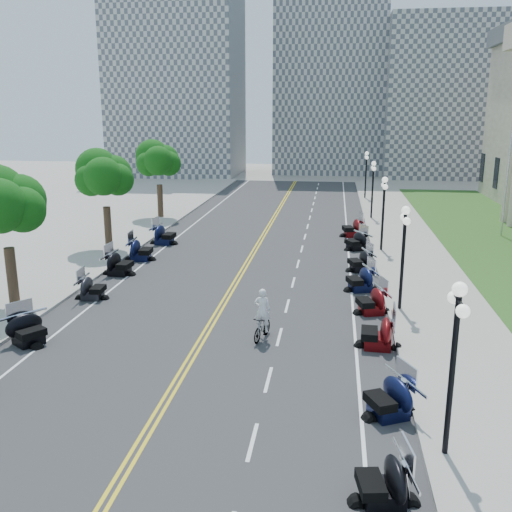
{
  "coord_description": "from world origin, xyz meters",
  "views": [
    {
      "loc": [
        5.32,
        -22.56,
        9.37
      ],
      "look_at": [
        1.38,
        5.91,
        2.0
      ],
      "focal_mm": 40.0,
      "sensor_mm": 36.0,
      "label": 1
    }
  ],
  "objects_px": {
    "flagpole": "(508,171)",
    "bicycle": "(262,327)",
    "motorcycle_n_3": "(383,479)",
    "cyclist_rider": "(262,294)"
  },
  "relations": [
    {
      "from": "cyclist_rider",
      "to": "motorcycle_n_3",
      "type": "bearing_deg",
      "value": 113.23
    },
    {
      "from": "flagpole",
      "to": "bicycle",
      "type": "height_order",
      "value": "flagpole"
    },
    {
      "from": "motorcycle_n_3",
      "to": "bicycle",
      "type": "xyz_separation_m",
      "value": [
        -4.23,
        9.86,
        -0.14
      ]
    },
    {
      "from": "flagpole",
      "to": "bicycle",
      "type": "xyz_separation_m",
      "value": [
        -15.49,
        -22.34,
        -4.47
      ]
    },
    {
      "from": "flagpole",
      "to": "cyclist_rider",
      "type": "distance_m",
      "value": 27.35
    },
    {
      "from": "bicycle",
      "to": "cyclist_rider",
      "type": "height_order",
      "value": "cyclist_rider"
    },
    {
      "from": "motorcycle_n_3",
      "to": "cyclist_rider",
      "type": "bearing_deg",
      "value": -166.48
    },
    {
      "from": "flagpole",
      "to": "bicycle",
      "type": "relative_size",
      "value": 5.7
    },
    {
      "from": "motorcycle_n_3",
      "to": "cyclist_rider",
      "type": "height_order",
      "value": "cyclist_rider"
    },
    {
      "from": "flagpole",
      "to": "motorcycle_n_3",
      "type": "relative_size",
      "value": 5.24
    }
  ]
}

